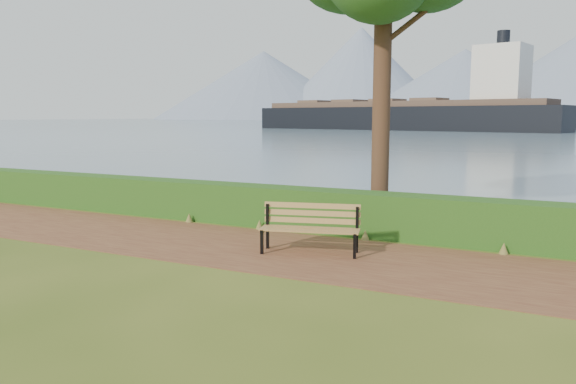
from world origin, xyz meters
The scene contains 7 objects.
ground centered at (0.00, 0.00, 0.00)m, with size 140.00×140.00×0.00m, color #3F5418.
path centered at (0.00, 0.30, 0.01)m, with size 40.00×3.40×0.01m, color brown.
hedge centered at (0.00, 2.60, 0.50)m, with size 32.00×0.85×1.00m, color #184212.
water centered at (0.00, 260.00, 0.01)m, with size 700.00×510.00×0.00m, color slate.
mountains centered at (-9.17, 406.05, 27.70)m, with size 585.00×190.00×70.00m.
bench centered at (0.97, 0.47, 0.57)m, with size 2.06×1.06×0.99m.
cargo_ship centered at (-22.50, 98.61, 2.82)m, with size 62.92×23.54×18.92m.
Camera 1 is at (5.50, -9.69, 2.75)m, focal length 35.00 mm.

